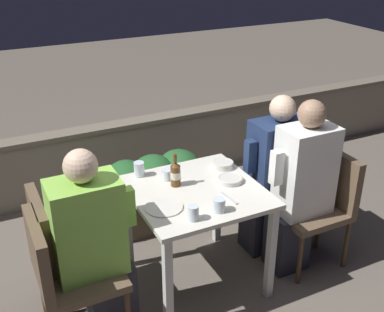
% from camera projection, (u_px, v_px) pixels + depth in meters
% --- Properties ---
extents(ground_plane, '(16.00, 16.00, 0.00)m').
position_uv_depth(ground_plane, '(196.00, 279.00, 3.47)').
color(ground_plane, '#665B51').
extents(parapet_wall, '(9.00, 0.18, 0.65)m').
position_uv_depth(parapet_wall, '(123.00, 154.00, 4.60)').
color(parapet_wall, gray).
rests_on(parapet_wall, ground_plane).
extents(dining_table, '(0.84, 0.83, 0.74)m').
position_uv_depth(dining_table, '(196.00, 204.00, 3.20)').
color(dining_table, silver).
rests_on(dining_table, ground_plane).
extents(planter_hedge, '(0.84, 0.47, 0.62)m').
position_uv_depth(planter_hedge, '(155.00, 187.00, 3.99)').
color(planter_hedge, brown).
rests_on(planter_hedge, ground_plane).
extents(chair_left_near, '(0.48, 0.48, 0.86)m').
position_uv_depth(chair_left_near, '(62.00, 269.00, 2.77)').
color(chair_left_near, brown).
rests_on(chair_left_near, ground_plane).
extents(person_green_blouse, '(0.49, 0.26, 1.24)m').
position_uv_depth(person_green_blouse, '(95.00, 245.00, 2.81)').
color(person_green_blouse, '#282833').
rests_on(person_green_blouse, ground_plane).
extents(chair_left_far, '(0.48, 0.48, 0.86)m').
position_uv_depth(chair_left_far, '(62.00, 243.00, 3.00)').
color(chair_left_far, brown).
rests_on(chair_left_far, ground_plane).
extents(chair_right_near, '(0.48, 0.48, 0.86)m').
position_uv_depth(chair_right_near, '(321.00, 197.00, 3.51)').
color(chair_right_near, brown).
rests_on(chair_right_near, ground_plane).
extents(person_white_polo, '(0.47, 0.26, 1.29)m').
position_uv_depth(person_white_polo, '(300.00, 187.00, 3.37)').
color(person_white_polo, '#282833').
rests_on(person_white_polo, ground_plane).
extents(chair_right_far, '(0.48, 0.48, 0.86)m').
position_uv_depth(chair_right_far, '(294.00, 181.00, 3.72)').
color(chair_right_far, brown).
rests_on(chair_right_far, ground_plane).
extents(person_navy_jumper, '(0.49, 0.26, 1.24)m').
position_uv_depth(person_navy_jumper, '(273.00, 175.00, 3.59)').
color(person_navy_jumper, '#282833').
rests_on(person_navy_jumper, ground_plane).
extents(beer_bottle, '(0.07, 0.07, 0.23)m').
position_uv_depth(beer_bottle, '(175.00, 174.00, 3.17)').
color(beer_bottle, brown).
rests_on(beer_bottle, dining_table).
extents(plate_0, '(0.23, 0.23, 0.01)m').
position_uv_depth(plate_0, '(164.00, 207.00, 2.95)').
color(plate_0, silver).
rests_on(plate_0, dining_table).
extents(bowl_0, '(0.15, 0.15, 0.05)m').
position_uv_depth(bowl_0, '(223.00, 164.00, 3.43)').
color(bowl_0, beige).
rests_on(bowl_0, dining_table).
extents(bowl_1, '(0.17, 0.17, 0.03)m').
position_uv_depth(bowl_1, '(230.00, 179.00, 3.24)').
color(bowl_1, beige).
rests_on(bowl_1, dining_table).
extents(glass_cup_0, '(0.08, 0.08, 0.09)m').
position_uv_depth(glass_cup_0, '(219.00, 205.00, 2.90)').
color(glass_cup_0, silver).
rests_on(glass_cup_0, dining_table).
extents(glass_cup_1, '(0.07, 0.07, 0.09)m').
position_uv_depth(glass_cup_1, '(193.00, 213.00, 2.81)').
color(glass_cup_1, silver).
rests_on(glass_cup_1, dining_table).
extents(glass_cup_2, '(0.07, 0.07, 0.10)m').
position_uv_depth(glass_cup_2, '(139.00, 169.00, 3.31)').
color(glass_cup_2, silver).
rests_on(glass_cup_2, dining_table).
extents(glass_cup_3, '(0.07, 0.07, 0.08)m').
position_uv_depth(glass_cup_3, '(167.00, 175.00, 3.26)').
color(glass_cup_3, silver).
rests_on(glass_cup_3, dining_table).
extents(fork_0, '(0.04, 0.17, 0.01)m').
position_uv_depth(fork_0, '(229.00, 198.00, 3.05)').
color(fork_0, silver).
rests_on(fork_0, dining_table).
extents(potted_plant, '(0.41, 0.41, 0.84)m').
position_uv_depth(potted_plant, '(285.00, 157.00, 4.12)').
color(potted_plant, brown).
rests_on(potted_plant, ground_plane).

